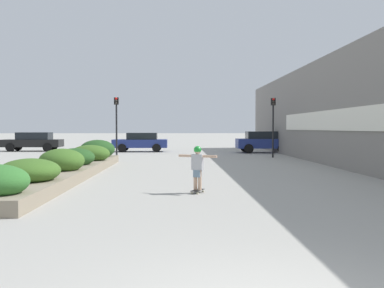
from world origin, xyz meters
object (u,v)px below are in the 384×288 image
(skateboard, at_px, (198,191))
(skateboarder, at_px, (198,163))
(car_leftmost, at_px, (263,142))
(traffic_light_right, at_px, (273,118))
(car_center_left, at_px, (141,142))
(car_center_right, at_px, (33,141))
(traffic_light_left, at_px, (116,117))

(skateboard, xyz_separation_m, skateboarder, (0.00, -0.00, 0.79))
(skateboarder, height_order, car_leftmost, car_leftmost)
(traffic_light_right, bearing_deg, car_leftmost, 85.66)
(car_center_left, bearing_deg, car_center_right, 82.50)
(car_leftmost, distance_m, traffic_light_left, 11.57)
(skateboard, bearing_deg, traffic_light_right, 95.58)
(car_leftmost, bearing_deg, car_center_right, -99.00)
(traffic_light_left, bearing_deg, traffic_light_right, -2.81)
(traffic_light_right, bearing_deg, car_center_right, 155.31)
(skateboard, xyz_separation_m, car_center_left, (-3.53, 21.69, 0.72))
(car_center_left, height_order, traffic_light_left, traffic_light_left)
(skateboarder, bearing_deg, car_center_right, 144.50)
(car_center_left, distance_m, traffic_light_right, 11.56)
(car_leftmost, height_order, car_center_right, car_leftmost)
(skateboard, bearing_deg, car_center_right, 144.50)
(skateboard, xyz_separation_m, car_center_right, (-12.40, 22.86, 0.74))
(car_center_right, bearing_deg, traffic_light_right, -114.69)
(car_leftmost, distance_m, car_center_right, 18.49)
(skateboarder, relative_size, car_center_left, 0.30)
(traffic_light_left, height_order, traffic_light_right, traffic_light_left)
(skateboarder, bearing_deg, traffic_light_left, 132.59)
(car_center_left, height_order, car_center_right, car_center_right)
(skateboard, bearing_deg, traffic_light_left, 132.59)
(car_leftmost, relative_size, traffic_light_right, 1.07)
(skateboard, xyz_separation_m, car_leftmost, (5.87, 19.97, 0.78))
(skateboard, height_order, skateboarder, skateboarder)
(skateboarder, xyz_separation_m, car_center_right, (-12.40, 22.86, -0.06))
(traffic_light_right, bearing_deg, car_center_left, 141.94)
(traffic_light_left, bearing_deg, car_center_right, 135.64)
(skateboarder, height_order, traffic_light_left, traffic_light_left)
(traffic_light_left, bearing_deg, skateboarder, -73.44)
(traffic_light_left, xyz_separation_m, traffic_light_right, (9.96, -0.49, -0.03))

